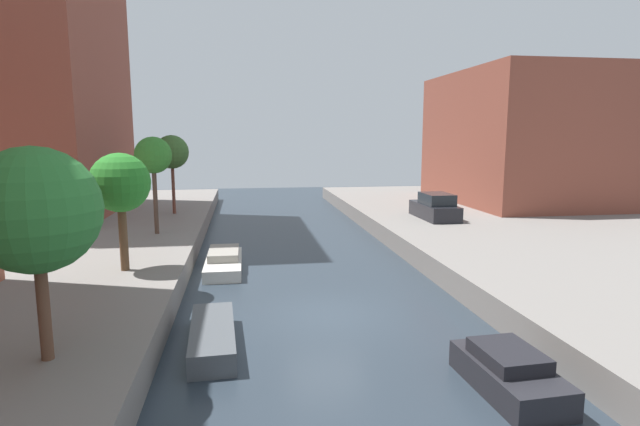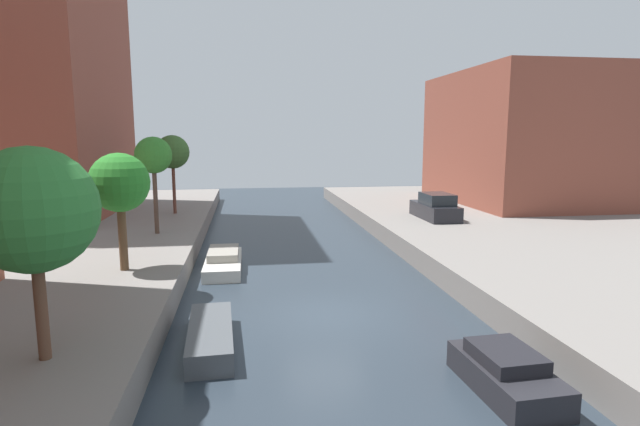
% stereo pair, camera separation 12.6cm
% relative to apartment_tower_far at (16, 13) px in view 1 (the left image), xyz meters
% --- Properties ---
extents(ground_plane, '(84.00, 84.00, 0.00)m').
position_rel_apartment_tower_far_xyz_m(ground_plane, '(16.00, -18.27, -13.33)').
color(ground_plane, '#28333D').
extents(apartment_tower_far, '(10.00, 13.88, 24.65)m').
position_rel_apartment_tower_far_xyz_m(apartment_tower_far, '(0.00, 0.00, 0.00)').
color(apartment_tower_far, brown).
rests_on(apartment_tower_far, quay_left).
extents(low_block_right, '(10.00, 14.25, 9.63)m').
position_rel_apartment_tower_far_xyz_m(low_block_right, '(34.00, 1.18, -7.51)').
color(low_block_right, brown).
rests_on(low_block_right, quay_right).
extents(street_tree_1, '(2.76, 2.76, 4.77)m').
position_rel_apartment_tower_far_xyz_m(street_tree_1, '(8.89, -22.76, -8.95)').
color(street_tree_1, brown).
rests_on(street_tree_1, quay_left).
extents(street_tree_2, '(2.17, 2.17, 4.37)m').
position_rel_apartment_tower_far_xyz_m(street_tree_2, '(8.89, -15.11, -9.09)').
color(street_tree_2, brown).
rests_on(street_tree_2, quay_left).
extents(street_tree_3, '(1.85, 1.85, 4.94)m').
position_rel_apartment_tower_far_xyz_m(street_tree_3, '(8.89, -7.93, -8.37)').
color(street_tree_3, brown).
rests_on(street_tree_3, quay_left).
extents(street_tree_4, '(2.13, 2.13, 5.03)m').
position_rel_apartment_tower_far_xyz_m(street_tree_4, '(8.89, -1.12, -8.40)').
color(street_tree_4, brown).
rests_on(street_tree_4, quay_left).
extents(parked_car, '(1.82, 4.20, 1.56)m').
position_rel_apartment_tower_far_xyz_m(parked_car, '(24.81, -5.61, -11.67)').
color(parked_car, black).
rests_on(parked_car, quay_right).
extents(moored_boat_left_2, '(1.41, 4.06, 0.64)m').
position_rel_apartment_tower_far_xyz_m(moored_boat_left_2, '(12.37, -20.35, -13.01)').
color(moored_boat_left_2, '#4C5156').
rests_on(moored_boat_left_2, ground_plane).
extents(moored_boat_left_3, '(1.59, 4.51, 0.86)m').
position_rel_apartment_tower_far_xyz_m(moored_boat_left_3, '(12.39, -11.83, -12.96)').
color(moored_boat_left_3, beige).
rests_on(moored_boat_left_3, ground_plane).
extents(moored_boat_right_2, '(1.67, 3.19, 1.02)m').
position_rel_apartment_tower_far_xyz_m(moored_boat_right_2, '(19.42, -23.93, -12.89)').
color(moored_boat_right_2, '#232328').
rests_on(moored_boat_right_2, ground_plane).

